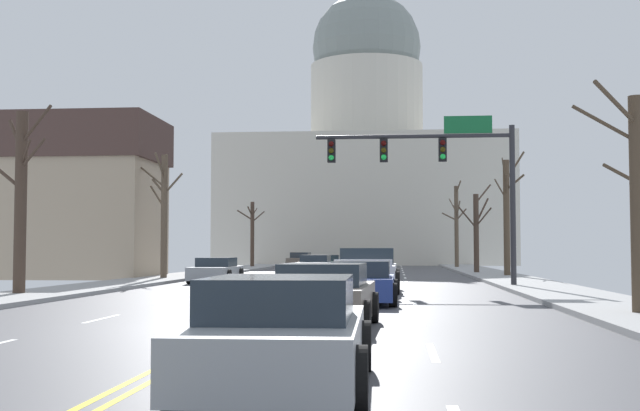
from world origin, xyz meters
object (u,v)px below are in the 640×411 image
object	(u,v)px
sedan_near_03	(281,335)
sedan_oncoming_03	(300,260)
sedan_near_02	(324,297)
sedan_oncoming_02	(328,263)
sedan_oncoming_00	(216,271)
pickup_truck_near_00	(367,272)
sedan_near_01	(362,283)
signal_gantry	(440,163)
sedan_oncoming_01	(315,266)

from	to	relation	value
sedan_near_03	sedan_oncoming_03	bearing A→B (deg)	96.48
sedan_near_02	sedan_oncoming_02	size ratio (longest dim) A/B	0.93
sedan_oncoming_00	sedan_near_02	bearing A→B (deg)	-71.94
pickup_truck_near_00	sedan_near_01	world-z (taller)	pickup_truck_near_00
sedan_near_03	sedan_near_02	bearing A→B (deg)	90.92
pickup_truck_near_00	sedan_oncoming_02	bearing A→B (deg)	97.68
signal_gantry	sedan_oncoming_02	xyz separation A→B (m)	(-6.45, 23.79, -4.44)
signal_gantry	sedan_oncoming_00	world-z (taller)	signal_gantry
pickup_truck_near_00	sedan_oncoming_02	xyz separation A→B (m)	(-3.63, 26.91, -0.18)
pickup_truck_near_00	sedan_oncoming_01	world-z (taller)	pickup_truck_near_00
signal_gantry	sedan_oncoming_00	size ratio (longest dim) A/B	1.77
sedan_near_01	sedan_near_03	distance (m)	14.02
sedan_near_03	sedan_oncoming_00	distance (m)	28.40
sedan_near_03	sedan_oncoming_00	xyz separation A→B (m)	(-6.89, 27.55, -0.04)
sedan_oncoming_02	sedan_oncoming_01	bearing A→B (deg)	-89.91
sedan_near_03	sedan_oncoming_02	world-z (taller)	sedan_near_03
sedan_oncoming_00	sedan_oncoming_01	bearing A→B (deg)	71.26
pickup_truck_near_00	sedan_oncoming_01	distance (m)	17.98
sedan_oncoming_02	sedan_oncoming_03	size ratio (longest dim) A/B	1.03
sedan_near_01	sedan_near_03	size ratio (longest dim) A/B	1.05
pickup_truck_near_00	sedan_near_03	bearing A→B (deg)	-90.72
sedan_oncoming_02	sedan_near_03	bearing A→B (deg)	-85.92
pickup_truck_near_00	sedan_near_02	size ratio (longest dim) A/B	1.21
pickup_truck_near_00	sedan_oncoming_02	size ratio (longest dim) A/B	1.13
sedan_near_02	sedan_oncoming_00	size ratio (longest dim) A/B	0.98
sedan_oncoming_02	sedan_near_02	bearing A→B (deg)	-85.39
sedan_near_01	sedan_oncoming_02	bearing A→B (deg)	96.37
pickup_truck_near_00	sedan_oncoming_00	size ratio (longest dim) A/B	1.18
signal_gantry	sedan_near_03	world-z (taller)	signal_gantry
pickup_truck_near_00	sedan_oncoming_01	size ratio (longest dim) A/B	1.12
sedan_oncoming_03	sedan_near_02	bearing A→B (deg)	-82.82
signal_gantry	sedan_near_02	distance (m)	17.55
sedan_near_02	sedan_oncoming_01	size ratio (longest dim) A/B	0.93
sedan_near_02	sedan_oncoming_02	world-z (taller)	sedan_near_02
sedan_oncoming_01	sedan_oncoming_03	size ratio (longest dim) A/B	1.04
pickup_truck_near_00	sedan_oncoming_00	world-z (taller)	pickup_truck_near_00
signal_gantry	sedan_oncoming_01	world-z (taller)	signal_gantry
sedan_near_01	sedan_oncoming_03	size ratio (longest dim) A/B	0.98
pickup_truck_near_00	sedan_near_02	bearing A→B (deg)	-91.53
signal_gantry	sedan_oncoming_03	xyz separation A→B (m)	(-9.84, 36.06, -4.38)
sedan_oncoming_00	sedan_oncoming_02	distance (m)	20.01
signal_gantry	sedan_oncoming_02	world-z (taller)	signal_gantry
pickup_truck_near_00	sedan_oncoming_00	bearing A→B (deg)	134.73
sedan_near_01	sedan_near_02	world-z (taller)	sedan_near_02
sedan_oncoming_01	signal_gantry	bearing A→B (deg)	-66.06
signal_gantry	sedan_near_01	world-z (taller)	signal_gantry
sedan_near_02	sedan_near_03	world-z (taller)	sedan_near_02
sedan_oncoming_00	sedan_oncoming_03	size ratio (longest dim) A/B	0.98
signal_gantry	sedan_near_02	size ratio (longest dim) A/B	1.81
sedan_oncoming_01	sedan_oncoming_02	world-z (taller)	sedan_oncoming_01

